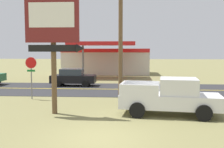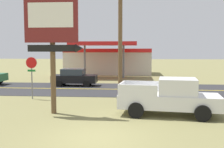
# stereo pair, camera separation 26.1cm
# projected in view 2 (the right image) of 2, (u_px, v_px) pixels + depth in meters

# --- Properties ---
(ground_plane) EXTENTS (180.00, 180.00, 0.00)m
(ground_plane) POSITION_uv_depth(u_px,v_px,m) (95.00, 138.00, 10.63)
(ground_plane) COLOR olive
(road_asphalt) EXTENTS (140.00, 8.00, 0.02)m
(road_asphalt) POSITION_uv_depth(u_px,v_px,m) (117.00, 89.00, 23.53)
(road_asphalt) COLOR #2B2B2D
(road_asphalt) RESTS_ON ground
(road_centre_line) EXTENTS (126.00, 0.20, 0.01)m
(road_centre_line) POSITION_uv_depth(u_px,v_px,m) (117.00, 89.00, 23.53)
(road_centre_line) COLOR gold
(road_centre_line) RESTS_ON road_asphalt
(motel_sign) EXTENTS (3.11, 0.54, 6.42)m
(motel_sign) POSITION_uv_depth(u_px,v_px,m) (53.00, 33.00, 14.20)
(motel_sign) COLOR brown
(motel_sign) RESTS_ON ground
(stop_sign) EXTENTS (0.80, 0.08, 2.95)m
(stop_sign) POSITION_uv_depth(u_px,v_px,m) (32.00, 70.00, 18.84)
(stop_sign) COLOR slate
(stop_sign) RESTS_ON ground
(utility_pole) EXTENTS (2.20, 0.26, 9.78)m
(utility_pole) POSITION_uv_depth(u_px,v_px,m) (120.00, 21.00, 16.74)
(utility_pole) COLOR brown
(utility_pole) RESTS_ON ground
(gas_station) EXTENTS (12.00, 11.50, 4.40)m
(gas_station) POSITION_uv_depth(u_px,v_px,m) (108.00, 60.00, 38.85)
(gas_station) COLOR beige
(gas_station) RESTS_ON ground
(pickup_white_parked_on_lawn) EXTENTS (5.40, 2.71, 1.96)m
(pickup_white_parked_on_lawn) POSITION_uv_depth(u_px,v_px,m) (170.00, 97.00, 14.22)
(pickup_white_parked_on_lawn) COLOR silver
(pickup_white_parked_on_lawn) RESTS_ON ground
(car_black_near_lane) EXTENTS (4.20, 2.00, 1.64)m
(car_black_near_lane) POSITION_uv_depth(u_px,v_px,m) (74.00, 77.00, 25.79)
(car_black_near_lane) COLOR black
(car_black_near_lane) RESTS_ON ground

